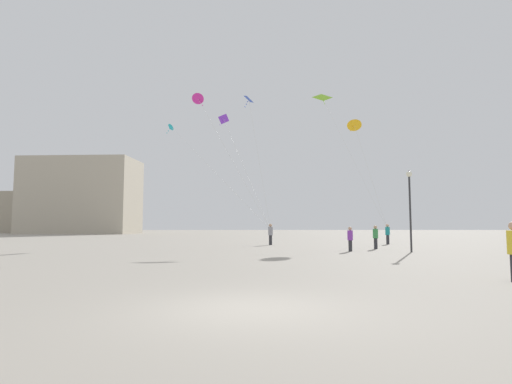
{
  "coord_description": "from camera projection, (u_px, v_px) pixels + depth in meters",
  "views": [
    {
      "loc": [
        0.29,
        -8.12,
        1.64
      ],
      "look_at": [
        0.0,
        15.6,
        3.62
      ],
      "focal_mm": 28.48,
      "sensor_mm": 36.0,
      "label": 1
    }
  ],
  "objects": [
    {
      "name": "ground_plane",
      "position": [
        246.0,
        310.0,
        7.96
      ],
      "size": [
        300.0,
        300.0,
        0.0
      ],
      "primitive_type": "plane",
      "color": "#9E9689"
    },
    {
      "name": "person_in_teal",
      "position": [
        388.0,
        233.0,
        35.99
      ],
      "size": [
        0.39,
        0.39,
        1.79
      ],
      "rotation": [
        0.0,
        0.0,
        2.75
      ],
      "color": "#2D2D33",
      "rests_on": "ground_plane"
    },
    {
      "name": "person_in_grey",
      "position": [
        271.0,
        233.0,
        34.64
      ],
      "size": [
        0.4,
        0.4,
        1.81
      ],
      "rotation": [
        0.0,
        0.0,
        2.15
      ],
      "color": "#2D2D33",
      "rests_on": "ground_plane"
    },
    {
      "name": "person_in_green",
      "position": [
        376.0,
        236.0,
        28.7
      ],
      "size": [
        0.36,
        0.36,
        1.66
      ],
      "rotation": [
        0.0,
        0.0,
        5.33
      ],
      "color": "#2D2D33",
      "rests_on": "ground_plane"
    },
    {
      "name": "person_in_purple",
      "position": [
        350.0,
        238.0,
        25.97
      ],
      "size": [
        0.34,
        0.34,
        1.57
      ],
      "rotation": [
        0.0,
        0.0,
        5.64
      ],
      "color": "#2D2D33",
      "rests_on": "ground_plane"
    },
    {
      "name": "kite_lime_delta",
      "position": [
        323.0,
        99.0,
        44.15
      ],
      "size": [
        5.37,
        7.51,
        14.77
      ],
      "color": "#8CD12D"
    },
    {
      "name": "kite_violet_delta",
      "position": [
        224.0,
        121.0,
        45.9
      ],
      "size": [
        5.72,
        11.22,
        12.88
      ],
      "color": "purple"
    },
    {
      "name": "kite_cobalt_delta",
      "position": [
        249.0,
        102.0,
        36.84
      ],
      "size": [
        2.36,
        1.93,
        12.13
      ],
      "color": "blue"
    },
    {
      "name": "kite_cyan_diamond",
      "position": [
        174.0,
        130.0,
        40.74
      ],
      "size": [
        10.36,
        5.8,
        10.63
      ],
      "color": "#1EB2C6"
    },
    {
      "name": "kite_amber_diamond",
      "position": [
        354.0,
        125.0,
        38.87
      ],
      "size": [
        3.06,
        2.7,
        10.51
      ],
      "color": "yellow"
    },
    {
      "name": "kite_magenta_diamond",
      "position": [
        199.0,
        100.0,
        36.89
      ],
      "size": [
        7.1,
        1.59,
        12.37
      ],
      "color": "#D12899"
    },
    {
      "name": "building_left_hall",
      "position": [
        24.0,
        213.0,
        94.39
      ],
      "size": [
        24.42,
        10.74,
        9.35
      ],
      "color": "#A39984",
      "rests_on": "ground_plane"
    },
    {
      "name": "building_centre_hall",
      "position": [
        82.0,
        196.0,
        84.44
      ],
      "size": [
        22.53,
        12.4,
        15.45
      ],
      "color": "#B2A893",
      "rests_on": "ground_plane"
    },
    {
      "name": "lamppost_west",
      "position": [
        410.0,
        198.0,
        25.55
      ],
      "size": [
        0.36,
        0.36,
        5.08
      ],
      "color": "#2D2D30",
      "rests_on": "ground_plane"
    }
  ]
}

